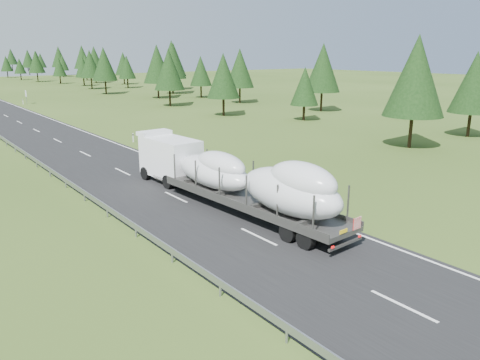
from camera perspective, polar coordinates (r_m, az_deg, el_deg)
ground at (r=25.56m, az=2.26°, el=-6.95°), size 400.00×400.00×0.00m
highway_sign at (r=101.04m, az=-24.64°, el=9.45°), size 0.08×0.90×2.60m
tree_line_right at (r=130.30m, az=-12.22°, el=13.78°), size 28.52×300.06×12.55m
boat_truck at (r=29.50m, az=-1.03°, el=0.58°), size 3.63×20.04×4.12m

